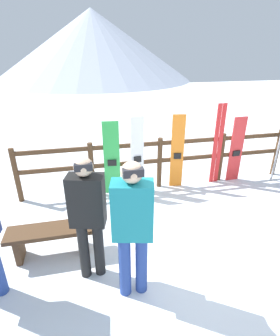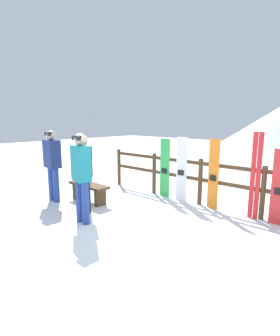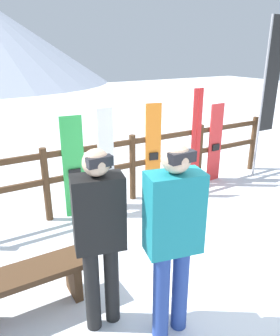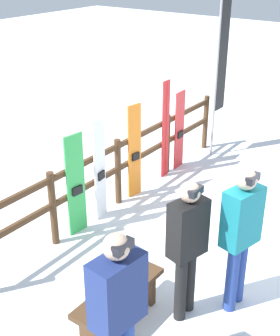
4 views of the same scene
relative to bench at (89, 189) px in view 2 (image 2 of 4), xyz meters
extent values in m
plane|color=white|center=(2.05, -0.52, -0.32)|extent=(40.00, 40.00, 0.00)
cylinder|color=#4C331E|center=(-0.73, 1.65, 0.22)|extent=(0.10, 0.10, 1.08)
cylinder|color=#4C331E|center=(0.66, 1.65, 0.22)|extent=(0.10, 0.10, 1.08)
cylinder|color=#4C331E|center=(2.05, 1.65, 0.22)|extent=(0.10, 0.10, 1.08)
cylinder|color=#4C331E|center=(3.43, 1.65, 0.22)|extent=(0.10, 0.10, 1.08)
cube|color=#4C331E|center=(2.05, 1.65, 0.27)|extent=(5.55, 0.05, 0.08)
cube|color=#4C331E|center=(2.05, 1.65, 0.65)|extent=(5.55, 0.05, 0.08)
cube|color=#4C331E|center=(0.00, 0.00, 0.09)|extent=(1.17, 0.36, 0.06)
cube|color=#4C331E|center=(-0.44, 0.00, -0.13)|extent=(0.08, 0.29, 0.38)
cube|color=#4C331E|center=(0.44, 0.00, -0.13)|extent=(0.08, 0.29, 0.38)
cylinder|color=black|center=(0.45, -0.48, 0.08)|extent=(0.13, 0.13, 0.80)
cylinder|color=black|center=(0.63, -0.48, 0.08)|extent=(0.13, 0.13, 0.80)
cube|color=black|center=(0.54, -0.48, 0.79)|extent=(0.45, 0.32, 0.63)
sphere|color=#D8B293|center=(0.54, -0.48, 1.21)|extent=(0.22, 0.22, 0.22)
cube|color=black|center=(0.54, -0.55, 1.24)|extent=(0.19, 0.08, 0.08)
cylinder|color=navy|center=(0.90, -0.86, 0.09)|extent=(0.14, 0.14, 0.83)
cylinder|color=navy|center=(1.10, -0.86, 0.09)|extent=(0.14, 0.14, 0.83)
cube|color=teal|center=(1.00, -0.86, 0.84)|extent=(0.48, 0.33, 0.66)
sphere|color=#D8B293|center=(1.00, -0.86, 1.28)|extent=(0.22, 0.22, 0.22)
cube|color=black|center=(1.00, -0.93, 1.30)|extent=(0.20, 0.08, 0.08)
cylinder|color=navy|center=(-0.78, -0.53, 0.09)|extent=(0.15, 0.15, 0.83)
cylinder|color=navy|center=(-0.56, -0.53, 0.09)|extent=(0.15, 0.15, 0.83)
cube|color=navy|center=(-0.67, -0.53, 0.83)|extent=(0.50, 0.31, 0.65)
sphere|color=#D8B293|center=(-0.67, -0.53, 1.27)|extent=(0.22, 0.22, 0.22)
cube|color=black|center=(-0.67, -0.60, 1.30)|extent=(0.20, 0.08, 0.08)
cube|color=green|center=(1.06, 1.59, 0.42)|extent=(0.31, 0.06, 1.49)
cube|color=black|center=(1.06, 1.57, 0.35)|extent=(0.17, 0.05, 0.12)
cube|color=white|center=(1.56, 1.59, 0.45)|extent=(0.27, 0.06, 1.55)
cube|color=black|center=(1.56, 1.57, 0.38)|extent=(0.15, 0.05, 0.12)
cube|color=orange|center=(2.40, 1.59, 0.45)|extent=(0.26, 0.07, 1.55)
cube|color=black|center=(2.40, 1.57, 0.37)|extent=(0.15, 0.06, 0.12)
cube|color=red|center=(3.23, 1.59, 0.54)|extent=(0.09, 0.02, 1.72)
cube|color=red|center=(3.34, 1.59, 0.54)|extent=(0.09, 0.02, 1.72)
cube|color=red|center=(3.74, 1.59, 0.39)|extent=(0.30, 0.04, 1.43)
cube|color=black|center=(3.74, 1.57, 0.32)|extent=(0.17, 0.04, 0.12)
camera|label=1|loc=(0.58, -3.12, 2.37)|focal=28.00mm
camera|label=2|loc=(5.05, -3.59, 1.63)|focal=28.00mm
camera|label=3|loc=(-0.36, -2.64, 2.02)|focal=35.00mm
camera|label=4|loc=(-2.99, -2.46, 3.40)|focal=50.00mm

